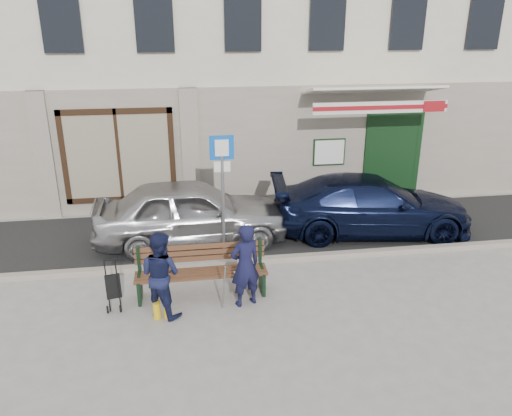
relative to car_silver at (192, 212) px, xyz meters
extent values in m
plane|color=#9E9991|center=(1.47, -2.79, -0.74)|extent=(80.00, 80.00, 0.00)
cube|color=#282828|center=(1.47, 0.31, -0.73)|extent=(60.00, 3.20, 0.01)
cube|color=#9E9384|center=(1.47, -1.29, -0.68)|extent=(60.00, 0.18, 0.12)
cube|color=beige|center=(1.47, 5.71, 4.26)|extent=(20.00, 7.00, 10.00)
cube|color=#9E9384|center=(1.47, 2.17, 0.86)|extent=(20.00, 0.12, 3.20)
cube|color=maroon|center=(-1.73, 2.23, 0.81)|extent=(2.50, 0.12, 2.00)
cube|color=black|center=(5.57, 2.09, 0.56)|extent=(1.60, 0.10, 2.60)
cube|color=black|center=(5.57, 2.56, 0.46)|extent=(1.25, 0.90, 2.40)
cube|color=white|center=(3.77, 2.06, 0.71)|extent=(0.80, 0.03, 0.65)
cube|color=white|center=(4.67, 1.84, 2.34)|extent=(3.40, 1.72, 0.42)
cube|color=white|center=(4.67, 0.98, 2.06)|extent=(3.40, 0.05, 0.28)
cube|color=maroon|center=(4.67, 0.95, 2.06)|extent=(3.40, 0.02, 0.10)
imported|color=#AEAEB3|center=(0.00, 0.00, 0.00)|extent=(4.38, 1.89, 1.47)
imported|color=black|center=(4.20, -0.03, -0.06)|extent=(4.87, 2.41, 1.36)
cylinder|color=gray|center=(0.65, -0.86, 0.54)|extent=(0.07, 0.07, 2.55)
cube|color=#0D50B9|center=(0.65, -0.86, 1.66)|extent=(0.49, 0.04, 0.49)
cube|color=white|center=(0.65, -0.89, 1.66)|extent=(0.27, 0.03, 0.33)
cube|color=white|center=(0.65, -0.86, 1.27)|extent=(0.33, 0.04, 0.22)
cube|color=brown|center=(0.10, -2.41, -0.29)|extent=(2.40, 0.50, 0.04)
cube|color=brown|center=(0.10, -2.13, 0.00)|extent=(2.40, 0.10, 0.36)
cube|color=black|center=(-1.02, -2.41, -0.51)|extent=(0.06, 0.50, 0.45)
cube|color=black|center=(1.22, -2.41, -0.51)|extent=(0.06, 0.50, 0.45)
cube|color=white|center=(0.85, -2.51, -0.26)|extent=(0.34, 0.25, 0.11)
cylinder|color=gray|center=(0.45, -3.08, -0.24)|extent=(0.07, 0.34, 0.96)
cylinder|color=gold|center=(-0.70, -3.06, -0.59)|extent=(0.13, 0.13, 0.30)
cylinder|color=gold|center=(-0.52, -3.06, -0.59)|extent=(0.13, 0.13, 0.30)
imported|color=#121333|center=(0.85, -2.83, 0.03)|extent=(0.65, 0.54, 1.54)
imported|color=#15193B|center=(-0.60, -2.92, 0.03)|extent=(0.94, 0.91, 1.53)
cylinder|color=black|center=(-1.56, -2.77, -0.67)|extent=(0.06, 0.13, 0.13)
cylinder|color=black|center=(-1.34, -2.77, -0.67)|extent=(0.06, 0.13, 0.13)
cube|color=black|center=(-1.45, -2.59, -0.32)|extent=(0.30, 0.28, 0.43)
cylinder|color=black|center=(-1.45, -2.48, 0.14)|extent=(0.24, 0.07, 0.02)
camera|label=1|loc=(-0.12, -10.55, 4.04)|focal=35.00mm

